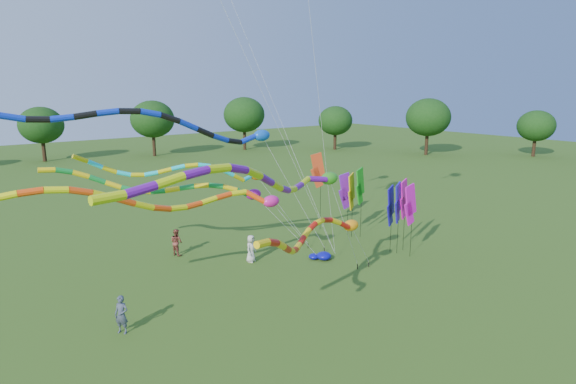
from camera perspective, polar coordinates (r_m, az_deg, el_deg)
ground at (r=24.51m, az=7.74°, el=-11.60°), size 160.00×160.00×0.00m
tree_ring at (r=28.23m, az=9.10°, el=2.80°), size 119.89×117.44×9.31m
tube_kite_red at (r=21.00m, az=3.98°, el=-4.77°), size 10.97×5.40×5.64m
tube_kite_orange at (r=23.03m, az=-11.56°, el=-0.89°), size 15.49×1.18×6.78m
tube_kite_purple at (r=18.10m, az=-1.28°, el=1.34°), size 15.06×5.90×8.28m
tube_kite_blue at (r=23.43m, az=-13.08°, el=7.50°), size 16.76×1.76×9.76m
tube_kite_cyan at (r=26.09m, az=-10.67°, el=2.34°), size 12.66×2.28×7.22m
tube_kite_green at (r=28.13m, az=-12.28°, el=0.50°), size 13.54×4.72×6.41m
banner_pole_blue_a at (r=29.35m, az=12.08°, el=-1.63°), size 1.11×0.49×4.21m
banner_pole_green at (r=31.88m, az=8.54°, el=0.67°), size 1.13×0.42×4.79m
banner_pole_orange at (r=31.85m, az=7.54°, el=0.03°), size 1.09×0.56×4.42m
banner_pole_magenta_a at (r=28.76m, az=14.29°, el=-1.48°), size 1.16×0.14×4.48m
banner_pole_blue_b at (r=29.12m, az=12.91°, el=-1.26°), size 1.09×0.54×4.47m
banner_pole_violet at (r=32.35m, az=6.82°, el=0.12°), size 1.16×0.24×4.36m
banner_pole_magenta_b at (r=29.74m, az=13.58°, el=-0.84°), size 1.13×0.43×4.56m
banner_pole_red at (r=33.41m, az=3.54°, el=2.56°), size 1.14×0.39×5.51m
blue_nylon_heap at (r=28.71m, az=3.39°, el=-7.43°), size 1.35×1.09×0.45m
person_a at (r=27.95m, az=-4.41°, el=-6.70°), size 0.93×0.81×1.60m
person_b at (r=21.37m, az=-19.13°, el=-13.58°), size 0.67×0.70×1.62m
person_c at (r=29.72m, az=-13.08°, el=-5.80°), size 0.81×0.93×1.62m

